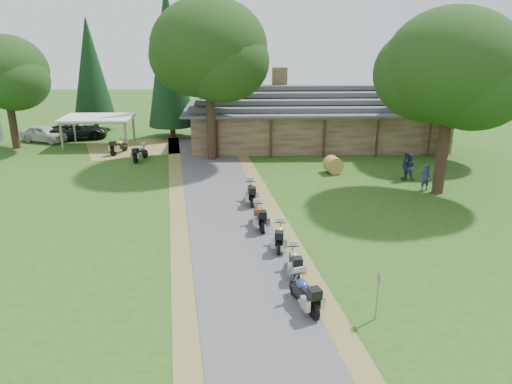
{
  "coord_description": "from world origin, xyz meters",
  "views": [
    {
      "loc": [
        -0.2,
        -16.97,
        9.78
      ],
      "look_at": [
        0.51,
        6.84,
        1.6
      ],
      "focal_mm": 35.0,
      "sensor_mm": 36.0,
      "label": 1
    }
  ],
  "objects_px": {
    "motorcycle_row_d": "(259,215)",
    "motorcycle_row_c": "(280,235)",
    "lodge": "(316,114)",
    "motorcycle_row_a": "(304,291)",
    "car_white_sedan": "(44,131)",
    "carport": "(99,131)",
    "motorcycle_carport_b": "(140,152)",
    "motorcycle_row_b": "(295,260)",
    "hay_bale": "(333,165)",
    "motorcycle_carport_a": "(119,146)",
    "motorcycle_row_e": "(251,192)",
    "car_dark_suv": "(77,127)"
  },
  "relations": [
    {
      "from": "motorcycle_row_d",
      "to": "motorcycle_row_c",
      "type": "bearing_deg",
      "value": -169.0
    },
    {
      "from": "lodge",
      "to": "motorcycle_row_a",
      "type": "bearing_deg",
      "value": -98.99
    },
    {
      "from": "lodge",
      "to": "car_white_sedan",
      "type": "xyz_separation_m",
      "value": [
        -23.05,
        1.33,
        -1.56
      ]
    },
    {
      "from": "carport",
      "to": "motorcycle_carport_b",
      "type": "height_order",
      "value": "carport"
    },
    {
      "from": "motorcycle_row_b",
      "to": "motorcycle_row_d",
      "type": "xyz_separation_m",
      "value": [
        -1.27,
        4.89,
        0.05
      ]
    },
    {
      "from": "motorcycle_row_a",
      "to": "hay_bale",
      "type": "distance_m",
      "value": 17.21
    },
    {
      "from": "motorcycle_carport_a",
      "to": "car_white_sedan",
      "type": "bearing_deg",
      "value": 82.06
    },
    {
      "from": "carport",
      "to": "motorcycle_row_d",
      "type": "xyz_separation_m",
      "value": [
        12.54,
        -17.66,
        -0.55
      ]
    },
    {
      "from": "car_white_sedan",
      "to": "lodge",
      "type": "bearing_deg",
      "value": -71.68
    },
    {
      "from": "motorcycle_row_b",
      "to": "motorcycle_row_c",
      "type": "xyz_separation_m",
      "value": [
        -0.42,
        2.52,
        0.01
      ]
    },
    {
      "from": "car_white_sedan",
      "to": "motorcycle_row_c",
      "type": "distance_m",
      "value": 28.51
    },
    {
      "from": "hay_bale",
      "to": "motorcycle_row_c",
      "type": "bearing_deg",
      "value": -111.07
    },
    {
      "from": "motorcycle_row_c",
      "to": "motorcycle_carport_a",
      "type": "relative_size",
      "value": 0.98
    },
    {
      "from": "lodge",
      "to": "hay_bale",
      "type": "relative_size",
      "value": 18.94
    },
    {
      "from": "car_white_sedan",
      "to": "motorcycle_row_e",
      "type": "relative_size",
      "value": 2.76
    },
    {
      "from": "motorcycle_row_c",
      "to": "hay_bale",
      "type": "xyz_separation_m",
      "value": [
        4.5,
        11.69,
        -0.05
      ]
    },
    {
      "from": "car_dark_suv",
      "to": "motorcycle_carport_a",
      "type": "distance_m",
      "value": 7.11
    },
    {
      "from": "motorcycle_carport_a",
      "to": "motorcycle_carport_b",
      "type": "xyz_separation_m",
      "value": [
        2.07,
        -2.16,
        -0.0
      ]
    },
    {
      "from": "car_dark_suv",
      "to": "motorcycle_row_c",
      "type": "relative_size",
      "value": 3.03
    },
    {
      "from": "carport",
      "to": "car_white_sedan",
      "type": "distance_m",
      "value": 5.4
    },
    {
      "from": "car_white_sedan",
      "to": "motorcycle_carport_b",
      "type": "bearing_deg",
      "value": -102.82
    },
    {
      "from": "motorcycle_row_b",
      "to": "hay_bale",
      "type": "height_order",
      "value": "motorcycle_row_b"
    },
    {
      "from": "motorcycle_row_b",
      "to": "motorcycle_carport_a",
      "type": "relative_size",
      "value": 0.96
    },
    {
      "from": "car_white_sedan",
      "to": "motorcycle_row_c",
      "type": "height_order",
      "value": "car_white_sedan"
    },
    {
      "from": "motorcycle_row_c",
      "to": "motorcycle_row_e",
      "type": "relative_size",
      "value": 0.94
    },
    {
      "from": "car_white_sedan",
      "to": "motorcycle_row_e",
      "type": "bearing_deg",
      "value": -110.49
    },
    {
      "from": "motorcycle_row_b",
      "to": "motorcycle_row_a",
      "type": "bearing_deg",
      "value": 179.0
    },
    {
      "from": "car_white_sedan",
      "to": "motorcycle_row_a",
      "type": "height_order",
      "value": "car_white_sedan"
    },
    {
      "from": "motorcycle_row_e",
      "to": "car_white_sedan",
      "type": "bearing_deg",
      "value": 44.91
    },
    {
      "from": "motorcycle_row_d",
      "to": "motorcycle_carport_a",
      "type": "xyz_separation_m",
      "value": [
        -10.37,
        15.02,
        -0.02
      ]
    },
    {
      "from": "motorcycle_row_b",
      "to": "motorcycle_row_c",
      "type": "relative_size",
      "value": 0.98
    },
    {
      "from": "motorcycle_row_d",
      "to": "motorcycle_row_e",
      "type": "xyz_separation_m",
      "value": [
        -0.32,
        3.59,
        0.0
      ]
    },
    {
      "from": "car_white_sedan",
      "to": "motorcycle_row_d",
      "type": "distance_m",
      "value": 26.17
    },
    {
      "from": "motorcycle_carport_b",
      "to": "hay_bale",
      "type": "distance_m",
      "value": 14.1
    },
    {
      "from": "motorcycle_carport_a",
      "to": "carport",
      "type": "bearing_deg",
      "value": 61.83
    },
    {
      "from": "car_dark_suv",
      "to": "motorcycle_row_d",
      "type": "distance_m",
      "value": 25.31
    },
    {
      "from": "carport",
      "to": "car_dark_suv",
      "type": "bearing_deg",
      "value": 134.7
    },
    {
      "from": "car_dark_suv",
      "to": "hay_bale",
      "type": "xyz_separation_m",
      "value": [
        20.49,
        -10.97,
        -0.48
      ]
    },
    {
      "from": "car_white_sedan",
      "to": "motorcycle_row_b",
      "type": "distance_m",
      "value": 30.72
    },
    {
      "from": "motorcycle_row_e",
      "to": "motorcycle_row_b",
      "type": "bearing_deg",
      "value": -172.34
    },
    {
      "from": "motorcycle_row_b",
      "to": "motorcycle_row_c",
      "type": "bearing_deg",
      "value": 6.69
    },
    {
      "from": "carport",
      "to": "motorcycle_row_d",
      "type": "bearing_deg",
      "value": -54.54
    },
    {
      "from": "lodge",
      "to": "motorcycle_carport_b",
      "type": "relative_size",
      "value": 11.64
    },
    {
      "from": "carport",
      "to": "motorcycle_row_c",
      "type": "height_order",
      "value": "carport"
    },
    {
      "from": "motorcycle_row_e",
      "to": "hay_bale",
      "type": "bearing_deg",
      "value": -47.7
    },
    {
      "from": "lodge",
      "to": "motorcycle_carport_a",
      "type": "height_order",
      "value": "lodge"
    },
    {
      "from": "car_dark_suv",
      "to": "motorcycle_row_a",
      "type": "bearing_deg",
      "value": -163.27
    },
    {
      "from": "lodge",
      "to": "motorcycle_carport_b",
      "type": "distance_m",
      "value": 14.7
    },
    {
      "from": "motorcycle_row_d",
      "to": "motorcycle_carport_a",
      "type": "distance_m",
      "value": 18.25
    },
    {
      "from": "motorcycle_row_d",
      "to": "hay_bale",
      "type": "xyz_separation_m",
      "value": [
        5.36,
        9.32,
        -0.09
      ]
    }
  ]
}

